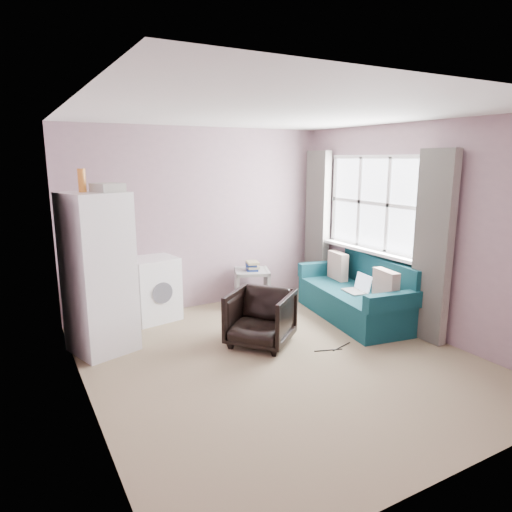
{
  "coord_description": "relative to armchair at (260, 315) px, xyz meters",
  "views": [
    {
      "loc": [
        -2.4,
        -3.8,
        2.08
      ],
      "look_at": [
        0.05,
        0.6,
        1.0
      ],
      "focal_mm": 32.0,
      "sensor_mm": 36.0,
      "label": 1
    }
  ],
  "objects": [
    {
      "name": "fridge",
      "position": [
        -1.59,
        0.71,
        0.54
      ],
      "size": [
        0.75,
        0.75,
        1.98
      ],
      "rotation": [
        0.0,
        0.0,
        0.31
      ],
      "color": "white",
      "rests_on": "ground"
    },
    {
      "name": "floor_cables",
      "position": [
        0.66,
        -0.53,
        -0.34
      ],
      "size": [
        0.51,
        0.11,
        0.01
      ],
      "rotation": [
        0.0,
        0.0,
        0.03
      ],
      "color": "black",
      "rests_on": "ground"
    },
    {
      "name": "armchair",
      "position": [
        0.0,
        0.0,
        0.0
      ],
      "size": [
        0.91,
        0.91,
        0.69
      ],
      "primitive_type": "imported",
      "rotation": [
        0.0,
        0.0,
        -0.89
      ],
      "color": "black",
      "rests_on": "ground"
    },
    {
      "name": "room",
      "position": [
        -0.0,
        -0.44,
        0.91
      ],
      "size": [
        3.84,
        4.24,
        2.54
      ],
      "color": "#937F60",
      "rests_on": "ground"
    },
    {
      "name": "sofa",
      "position": [
        1.59,
        0.14,
        -0.05
      ],
      "size": [
        1.1,
        1.93,
        0.82
      ],
      "rotation": [
        0.0,
        0.0,
        -0.16
      ],
      "color": "#114650",
      "rests_on": "ground"
    },
    {
      "name": "window_dressing",
      "position": [
        1.76,
        0.25,
        0.76
      ],
      "size": [
        0.17,
        2.62,
        2.18
      ],
      "color": "white",
      "rests_on": "ground"
    },
    {
      "name": "side_table",
      "position": [
        0.59,
        1.28,
        -0.04
      ],
      "size": [
        0.62,
        0.62,
        0.65
      ],
      "rotation": [
        0.0,
        0.0,
        -0.39
      ],
      "color": "gray",
      "rests_on": "ground"
    },
    {
      "name": "washing_machine",
      "position": [
        -0.82,
        1.44,
        0.09
      ],
      "size": [
        0.68,
        0.68,
        0.83
      ],
      "rotation": [
        0.0,
        0.0,
        0.18
      ],
      "color": "white",
      "rests_on": "ground"
    }
  ]
}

